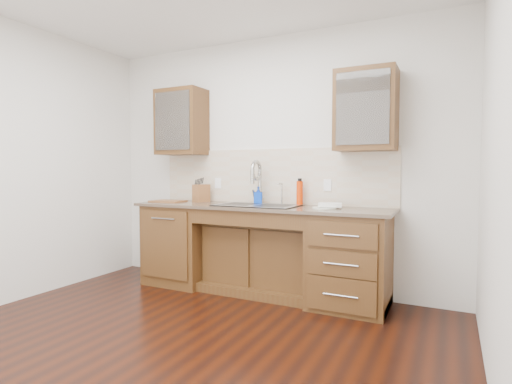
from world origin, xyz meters
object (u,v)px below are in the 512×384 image
at_px(knife_block, 201,193).
at_px(cutting_board, 168,201).
at_px(water_bottle, 300,193).
at_px(plate, 325,208).
at_px(soap_bottle, 258,195).

height_order(knife_block, cutting_board, knife_block).
height_order(water_bottle, cutting_board, water_bottle).
bearing_deg(cutting_board, plate, 0.38).
bearing_deg(knife_block, water_bottle, 21.71).
bearing_deg(cutting_board, soap_bottle, 10.68).
relative_size(soap_bottle, knife_block, 0.94).
bearing_deg(soap_bottle, plate, -32.20).
xyz_separation_m(soap_bottle, plate, (0.79, -0.19, -0.09)).
height_order(soap_bottle, plate, soap_bottle).
xyz_separation_m(water_bottle, cutting_board, (-1.51, -0.23, -0.12)).
relative_size(soap_bottle, water_bottle, 0.75).
relative_size(plate, cutting_board, 0.63).
bearing_deg(cutting_board, water_bottle, 8.70).
relative_size(knife_block, cutting_board, 0.54).
relative_size(soap_bottle, plate, 0.80).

